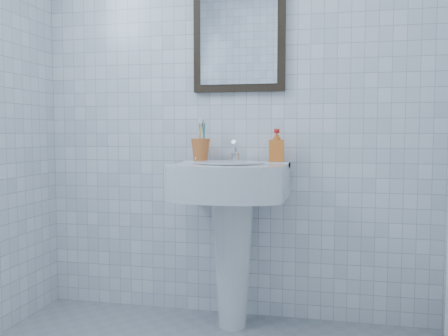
# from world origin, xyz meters

# --- Properties ---
(wall_back) EXTENTS (2.20, 0.02, 2.50)m
(wall_back) POSITION_xyz_m (0.00, 1.20, 1.25)
(wall_back) COLOR white
(wall_back) RESTS_ON ground
(washbasin) EXTENTS (0.57, 0.42, 0.87)m
(washbasin) POSITION_xyz_m (0.03, 0.99, 0.59)
(washbasin) COLOR white
(washbasin) RESTS_ON ground
(faucet) EXTENTS (0.05, 0.10, 0.11)m
(faucet) POSITION_xyz_m (0.03, 1.09, 0.91)
(faucet) COLOR silver
(faucet) RESTS_ON washbasin
(toothbrush_cup) EXTENTS (0.12, 0.12, 0.12)m
(toothbrush_cup) POSITION_xyz_m (-0.16, 1.09, 0.93)
(toothbrush_cup) COLOR #CF6229
(toothbrush_cup) RESTS_ON washbasin
(soap_dispenser) EXTENTS (0.08, 0.08, 0.17)m
(soap_dispenser) POSITION_xyz_m (0.25, 1.10, 0.95)
(soap_dispenser) COLOR #DB4315
(soap_dispenser) RESTS_ON washbasin
(wall_mirror) EXTENTS (0.50, 0.04, 0.62)m
(wall_mirror) POSITION_xyz_m (0.03, 1.18, 1.55)
(wall_mirror) COLOR black
(wall_mirror) RESTS_ON wall_back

